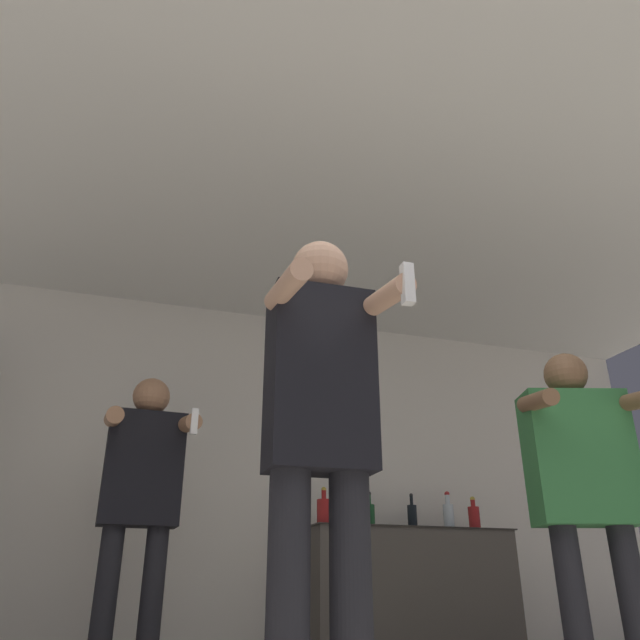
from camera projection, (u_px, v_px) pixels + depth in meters
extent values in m
cube|color=silver|center=(235.00, 477.00, 4.48)|extent=(7.00, 0.06, 2.55)
cube|color=silver|center=(304.00, 194.00, 3.51)|extent=(7.00, 3.89, 0.05)
cube|color=#47423D|center=(407.00, 602.00, 4.20)|extent=(1.42, 0.58, 0.91)
cube|color=#272421|center=(404.00, 530.00, 4.39)|extent=(1.45, 0.61, 0.01)
cylinder|color=silver|center=(449.00, 517.00, 4.44)|extent=(0.07, 0.07, 0.17)
cylinder|color=silver|center=(447.00, 499.00, 4.49)|extent=(0.03, 0.03, 0.07)
sphere|color=maroon|center=(447.00, 494.00, 4.50)|extent=(0.04, 0.04, 0.04)
cylinder|color=#194723|center=(369.00, 516.00, 4.26)|extent=(0.09, 0.09, 0.15)
cylinder|color=#194723|center=(368.00, 499.00, 4.31)|extent=(0.04, 0.04, 0.07)
sphere|color=black|center=(368.00, 494.00, 4.32)|extent=(0.04, 0.04, 0.04)
cylinder|color=black|center=(412.00, 517.00, 4.36)|extent=(0.07, 0.07, 0.16)
cylinder|color=black|center=(411.00, 500.00, 4.40)|extent=(0.02, 0.02, 0.07)
sphere|color=black|center=(411.00, 495.00, 4.42)|extent=(0.03, 0.03, 0.03)
cylinder|color=maroon|center=(474.00, 519.00, 4.50)|extent=(0.08, 0.08, 0.16)
cylinder|color=maroon|center=(473.00, 503.00, 4.54)|extent=(0.03, 0.03, 0.06)
sphere|color=#B29933|center=(472.00, 499.00, 4.55)|extent=(0.04, 0.04, 0.04)
cylinder|color=maroon|center=(324.00, 513.00, 4.18)|extent=(0.09, 0.09, 0.17)
cylinder|color=maroon|center=(324.00, 494.00, 4.22)|extent=(0.03, 0.03, 0.07)
sphere|color=#B29933|center=(324.00, 489.00, 4.24)|extent=(0.03, 0.03, 0.03)
cylinder|color=black|center=(288.00, 619.00, 1.88)|extent=(0.14, 0.14, 0.88)
cylinder|color=black|center=(351.00, 618.00, 1.93)|extent=(0.14, 0.14, 0.88)
cube|color=black|center=(320.00, 379.00, 2.21)|extent=(0.37, 0.21, 0.66)
sphere|color=tan|center=(320.00, 270.00, 2.39)|extent=(0.22, 0.22, 0.22)
cylinder|color=tan|center=(287.00, 287.00, 2.09)|extent=(0.08, 0.41, 0.14)
cylinder|color=tan|center=(384.00, 300.00, 2.18)|extent=(0.08, 0.41, 0.14)
cube|color=white|center=(407.00, 284.00, 2.00)|extent=(0.04, 0.04, 0.14)
cylinder|color=black|center=(577.00, 627.00, 2.48)|extent=(0.11, 0.11, 0.77)
cylinder|color=black|center=(638.00, 627.00, 2.49)|extent=(0.11, 0.11, 0.77)
cube|color=#2D6B38|center=(579.00, 457.00, 2.76)|extent=(0.48, 0.32, 0.58)
sphere|color=brown|center=(566.00, 374.00, 2.91)|extent=(0.20, 0.20, 0.20)
cylinder|color=brown|center=(537.00, 401.00, 2.69)|extent=(0.17, 0.34, 0.13)
cylinder|color=brown|center=(634.00, 401.00, 2.70)|extent=(0.17, 0.34, 0.13)
cylinder|color=black|center=(104.00, 612.00, 3.22)|extent=(0.12, 0.12, 0.84)
cylinder|color=black|center=(150.00, 611.00, 3.29)|extent=(0.12, 0.12, 0.84)
cube|color=black|center=(143.00, 468.00, 3.55)|extent=(0.44, 0.22, 0.63)
sphere|color=#9E7051|center=(151.00, 396.00, 3.72)|extent=(0.22, 0.22, 0.22)
cylinder|color=#9E7051|center=(114.00, 417.00, 3.41)|extent=(0.11, 0.41, 0.16)
cylinder|color=#9E7051|center=(189.00, 424.00, 3.55)|extent=(0.11, 0.41, 0.16)
cube|color=white|center=(194.00, 422.00, 3.37)|extent=(0.04, 0.04, 0.14)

